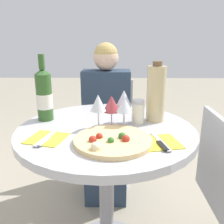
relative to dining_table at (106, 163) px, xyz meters
The scene contains 13 objects.
dining_table is the anchor object (origin of this frame).
chair_behind_diner 0.81m from the dining_table, 91.81° to the left, with size 0.43×0.43×0.84m.
seated_diner 0.65m from the dining_table, 92.19° to the left, with size 0.35×0.41×1.15m.
pizza_large 0.27m from the dining_table, 79.48° to the right, with size 0.32×0.32×0.05m.
wine_bottle 0.47m from the dining_table, 159.85° to the left, with size 0.08×0.08×0.33m.
tall_carafe 0.43m from the dining_table, 23.82° to the left, with size 0.09×0.09×0.30m.
sugar_shaker 0.30m from the dining_table, 21.75° to the left, with size 0.06×0.06×0.12m.
wine_glass_front_right 0.31m from the dining_table, ahead, with size 0.08×0.08×0.15m.
wine_glass_center 0.30m from the dining_table, 53.20° to the left, with size 0.08×0.08×0.15m.
wine_glass_front_left 0.31m from the dining_table, 166.14° to the right, with size 0.07×0.07×0.16m.
wine_glass_back_right 0.33m from the dining_table, 41.57° to the left, with size 0.08×0.08×0.17m.
place_setting_left 0.34m from the dining_table, 151.13° to the right, with size 0.18×0.19×0.01m.
place_setting_right 0.34m from the dining_table, 36.91° to the right, with size 0.18×0.19×0.01m.
Camera 1 is at (0.04, -1.11, 1.20)m, focal length 40.00 mm.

